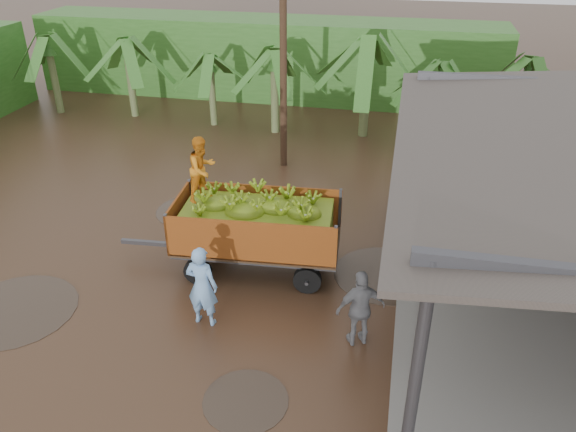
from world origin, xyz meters
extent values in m
plane|color=black|center=(0.00, 0.00, 0.00)|extent=(100.00, 100.00, 0.00)
cube|color=#2D661E|center=(-2.00, 16.00, 1.80)|extent=(22.00, 3.00, 3.60)
cube|color=#47474C|center=(-1.32, 1.10, 0.49)|extent=(1.61, 0.22, 0.11)
imported|color=orange|center=(0.20, 1.22, 2.67)|extent=(0.89, 0.97, 1.60)
imported|color=#7FB1E9|center=(0.86, -1.03, 0.97)|extent=(0.74, 0.52, 1.94)
imported|color=slate|center=(4.26, -0.98, 0.89)|extent=(1.13, 0.83, 1.78)
cylinder|color=#47301E|center=(0.71, 7.81, 4.09)|extent=(0.24, 0.24, 8.17)
camera|label=1|loc=(4.70, -10.23, 8.10)|focal=35.00mm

